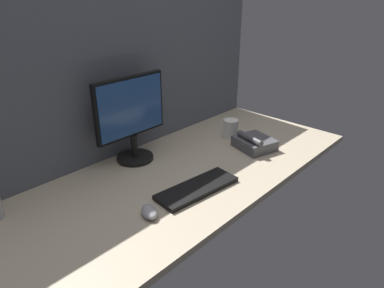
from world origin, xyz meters
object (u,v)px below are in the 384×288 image
object	(u,v)px
mouse	(149,212)
desk_phone	(254,143)
mug_ceramic_white	(231,128)
monitor	(131,116)
keyboard	(197,188)

from	to	relation	value
mouse	desk_phone	bearing A→B (deg)	26.43
mug_ceramic_white	desk_phone	xyz separation A→B (cm)	(-3.94, -18.42, -1.99)
mouse	mug_ceramic_white	size ratio (longest dim) A/B	0.81
mouse	monitor	bearing A→B (deg)	81.02
mug_ceramic_white	keyboard	bearing A→B (deg)	-156.28
mouse	desk_phone	distance (cm)	76.70
mouse	desk_phone	size ratio (longest dim) A/B	0.42
monitor	keyboard	distance (cm)	47.69
monitor	keyboard	xyz separation A→B (cm)	(-0.42, -42.51, -21.62)
keyboard	mug_ceramic_white	distance (cm)	60.35
keyboard	mug_ceramic_white	world-z (taller)	mug_ceramic_white
monitor	mouse	xyz separation A→B (cm)	(-25.80, -41.22, -20.92)
mug_ceramic_white	monitor	bearing A→B (deg)	161.51
keyboard	desk_phone	world-z (taller)	desk_phone
monitor	desk_phone	distance (cm)	65.59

